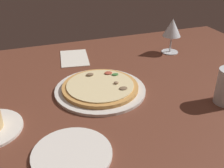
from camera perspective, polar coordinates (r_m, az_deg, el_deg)
dining_table at (r=93.05cm, az=2.47°, el=-2.83°), size 150.00×110.00×4.00cm
pizza_main at (r=92.19cm, az=-2.48°, el=-0.87°), size 30.87×30.87×3.39cm
wine_glass_far at (r=123.62cm, az=12.55°, el=11.25°), size 8.00×8.00×15.38cm
side_plate at (r=68.11cm, az=-8.42°, el=-14.34°), size 19.60×19.60×0.90cm
paper_menu at (r=119.05cm, az=-7.94°, el=5.43°), size 14.22×19.87×0.30cm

